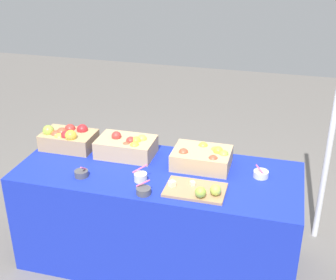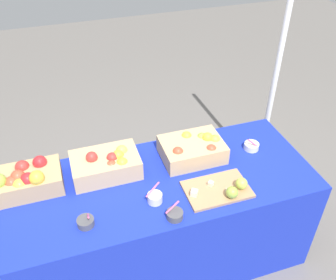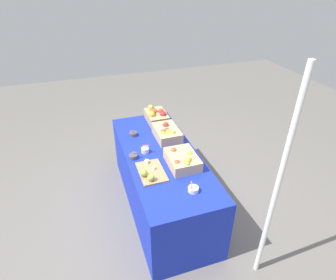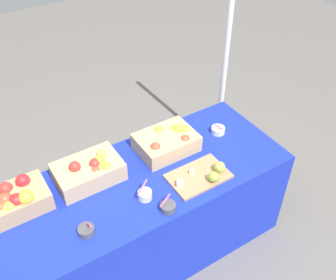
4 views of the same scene
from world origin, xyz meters
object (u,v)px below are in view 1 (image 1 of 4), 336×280
Objects in this scene: apple_crate_middle at (127,146)px; tent_pole at (334,119)px; sample_bowl_extra at (261,174)px; sample_bowl_mid at (143,191)px; cutting_board_front at (198,190)px; apple_crate_right at (203,158)px; sample_bowl_near at (81,173)px; apple_crate_left at (68,138)px; sample_bowl_far at (141,177)px.

apple_crate_middle is 0.20× the size of tent_pole.
tent_pole is (0.44, 0.50, 0.24)m from sample_bowl_extra.
cutting_board_front is at bearing 16.77° from sample_bowl_mid.
cutting_board_front is 3.98× the size of sample_bowl_mid.
apple_crate_middle is at bearing 176.21° from sample_bowl_extra.
apple_crate_right is 4.13× the size of sample_bowl_mid.
sample_bowl_mid is (0.46, -0.10, 0.00)m from sample_bowl_near.
sample_bowl_mid is 0.79m from sample_bowl_extra.
tent_pole reaches higher than apple_crate_left.
apple_crate_left reaches higher than sample_bowl_far.
sample_bowl_extra reaches higher than cutting_board_front.
apple_crate_middle reaches higher than apple_crate_right.
apple_crate_right is 1.04× the size of cutting_board_front.
apple_crate_middle is 4.28× the size of sample_bowl_mid.
sample_bowl_near is at bearing -53.58° from apple_crate_left.
cutting_board_front is (0.59, -0.37, -0.05)m from apple_crate_middle.
cutting_board_front is at bearing -19.46° from apple_crate_left.
apple_crate_right is at bearing -1.64° from apple_crate_middle.
sample_bowl_extra is (0.68, 0.40, 0.00)m from sample_bowl_mid.
sample_bowl_extra is (0.35, 0.30, 0.00)m from cutting_board_front.
apple_crate_left is 1.91m from tent_pole.
apple_crate_left is at bearing 178.70° from apple_crate_right.
apple_crate_middle is at bearing -0.89° from apple_crate_left.
apple_crate_right reaches higher than sample_bowl_mid.
cutting_board_front is 3.83× the size of sample_bowl_extra.
sample_bowl_extra reaches higher than sample_bowl_near.
apple_crate_left is 0.46m from apple_crate_middle.
tent_pole is (1.12, 0.90, 0.24)m from sample_bowl_mid.
apple_crate_left is 0.19× the size of tent_pole.
apple_crate_left reaches higher than sample_bowl_extra.
sample_bowl_far is 0.78m from sample_bowl_extra.
sample_bowl_mid is at bearing -59.54° from apple_crate_middle.
apple_crate_left reaches higher than apple_crate_middle.
apple_crate_right is (1.01, -0.02, -0.01)m from apple_crate_left.
sample_bowl_extra is at bearing -131.76° from tent_pole.
sample_bowl_near is (-0.18, -0.36, -0.05)m from apple_crate_middle.
sample_bowl_mid is at bearing -122.03° from apple_crate_right.
sample_bowl_far is 1.12× the size of sample_bowl_extra.
tent_pole is at bearing 28.18° from apple_crate_right.
apple_crate_middle is 1.04× the size of apple_crate_right.
apple_crate_middle reaches higher than sample_bowl_extra.
apple_crate_middle is at bearing 123.16° from sample_bowl_far.
apple_crate_left is 4.07× the size of sample_bowl_mid.
sample_bowl_mid is 0.96× the size of sample_bowl_extra.
apple_crate_right is (0.55, -0.02, -0.01)m from apple_crate_middle.
apple_crate_middle is 3.67× the size of sample_bowl_far.
sample_bowl_mid is at bearing -149.41° from sample_bowl_extra.
tent_pole reaches higher than sample_bowl_mid.
apple_crate_right is 0.19× the size of tent_pole.
sample_bowl_mid is at bearing -65.97° from sample_bowl_far.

